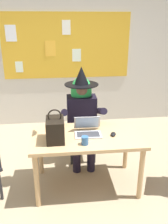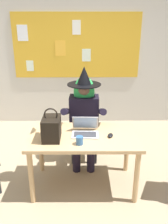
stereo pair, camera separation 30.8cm
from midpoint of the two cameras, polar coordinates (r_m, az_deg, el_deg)
ground_plane at (r=3.20m, az=0.79°, el=-17.39°), size 24.00×24.00×0.00m
wall_back_bulletin at (r=4.70m, az=0.20°, el=14.99°), size 5.84×2.32×2.97m
desk_main at (r=2.89m, az=3.04°, el=-7.22°), size 1.32×0.77×0.71m
chair_at_desk at (r=3.60m, az=2.46°, el=-3.11°), size 0.42×0.42×0.92m
person_costumed at (r=3.38m, az=2.61°, el=0.39°), size 0.60×0.71×1.41m
laptop at (r=2.87m, az=3.37°, el=-4.42°), size 0.33×0.31×0.20m
computer_mouse at (r=2.84m, az=9.48°, el=-5.63°), size 0.09×0.12×0.03m
handbag at (r=2.71m, az=-4.61°, el=-3.95°), size 0.20×0.30×0.38m
coffee_mug at (r=2.62m, az=2.31°, el=-6.92°), size 0.08×0.08×0.09m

